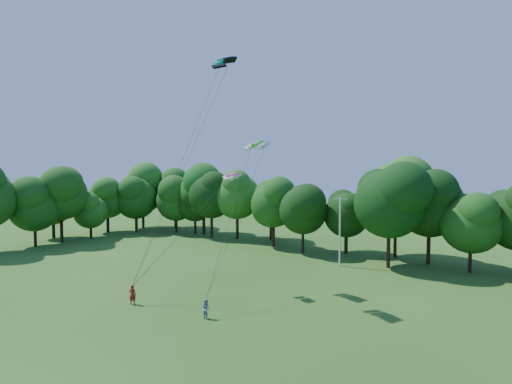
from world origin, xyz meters
The scene contains 10 objects.
ground centered at (0.00, 0.00, 0.00)m, with size 160.00×160.00×0.00m, color #264D15.
utility_pole centered at (0.02, 29.67, 4.23)m, with size 1.62×0.48×8.23m.
kite_flyer_left centered at (-7.09, 6.22, 0.84)m, with size 0.62×0.40×1.69m, color maroon.
kite_flyer_right centered at (0.06, 7.99, 0.76)m, with size 0.74×0.58×1.52m, color #879FBB.
kite_teal centered at (-3.16, 13.47, 21.36)m, with size 3.12×2.20×0.57m.
kite_green centered at (-2.43, 17.24, 14.02)m, with size 2.89×1.72×0.62m.
kite_pink centered at (-3.44, 14.71, 10.97)m, with size 2.14×1.43×0.40m.
tree_back_west centered at (-29.91, 35.69, 8.56)m, with size 9.42×9.42×13.70m.
tree_back_center centered at (4.78, 32.57, 8.04)m, with size 8.85×8.85×12.88m.
tree_flank_west centered at (-46.24, 16.74, 5.63)m, with size 6.21×6.21×9.03m.
Camera 1 is at (22.22, -12.76, 11.40)m, focal length 28.00 mm.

